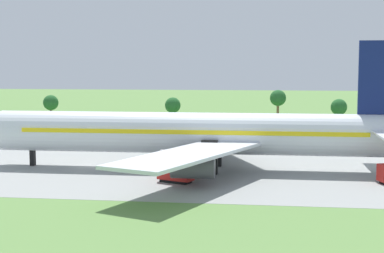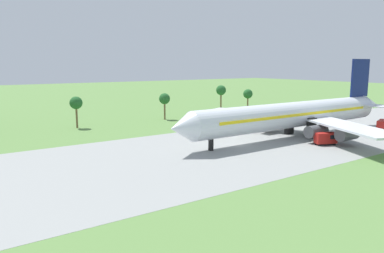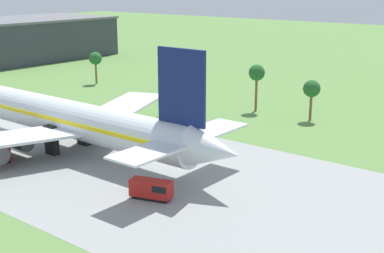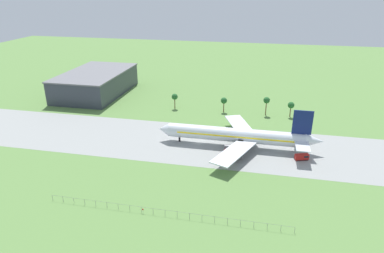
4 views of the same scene
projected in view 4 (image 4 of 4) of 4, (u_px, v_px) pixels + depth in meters
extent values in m
plane|color=#5B8442|center=(198.00, 143.00, 159.12)|extent=(600.00, 600.00, 0.00)
cube|color=gray|center=(198.00, 143.00, 159.12)|extent=(320.00, 44.00, 0.02)
cylinder|color=silver|center=(234.00, 135.00, 153.87)|extent=(60.81, 6.29, 6.29)
cone|color=silver|center=(164.00, 129.00, 160.19)|extent=(5.04, 6.17, 6.17)
cone|color=silver|center=(314.00, 141.00, 147.09)|extent=(7.87, 5.98, 5.98)
cube|color=yellow|center=(234.00, 134.00, 153.69)|extent=(51.69, 6.42, 0.63)
cube|color=navy|center=(303.00, 122.00, 145.11)|extent=(8.18, 0.50, 10.70)
cube|color=silver|center=(301.00, 139.00, 147.97)|extent=(5.66, 25.18, 0.30)
cube|color=silver|center=(235.00, 151.00, 141.29)|extent=(18.13, 29.15, 0.44)
cube|color=silver|center=(240.00, 126.00, 166.68)|extent=(18.13, 29.15, 0.44)
cylinder|color=#4C4C51|center=(231.00, 148.00, 148.30)|extent=(5.66, 2.83, 2.83)
cylinder|color=#4C4C51|center=(236.00, 155.00, 142.13)|extent=(5.66, 2.83, 2.83)
cylinder|color=#4C4C51|center=(234.00, 134.00, 161.93)|extent=(5.66, 2.83, 2.83)
cylinder|color=#4C4C51|center=(241.00, 129.00, 167.12)|extent=(5.66, 2.83, 2.83)
cube|color=black|center=(180.00, 136.00, 159.98)|extent=(0.70, 0.90, 4.99)
cube|color=black|center=(240.00, 145.00, 151.37)|extent=(2.40, 1.20, 4.99)
cube|color=black|center=(241.00, 139.00, 157.62)|extent=(2.40, 1.20, 4.99)
cube|color=black|center=(229.00, 156.00, 146.75)|extent=(4.49, 3.26, 0.40)
cube|color=#B21E19|center=(230.00, 153.00, 146.21)|extent=(5.23, 3.72, 2.37)
cube|color=black|center=(232.00, 153.00, 145.37)|extent=(2.35, 2.54, 0.90)
cube|color=black|center=(301.00, 160.00, 143.86)|extent=(5.17, 3.22, 0.40)
cube|color=#B21E19|center=(302.00, 157.00, 143.34)|extent=(6.04, 3.68, 2.29)
cube|color=black|center=(306.00, 156.00, 143.36)|extent=(2.53, 2.56, 0.90)
cylinder|color=slate|center=(52.00, 198.00, 116.77)|extent=(0.10, 0.10, 2.10)
cylinder|color=slate|center=(63.00, 199.00, 116.00)|extent=(0.10, 0.10, 2.10)
cylinder|color=slate|center=(74.00, 200.00, 115.24)|extent=(0.10, 0.10, 2.10)
cylinder|color=slate|center=(85.00, 202.00, 114.47)|extent=(0.10, 0.10, 2.10)
cylinder|color=slate|center=(96.00, 203.00, 113.70)|extent=(0.10, 0.10, 2.10)
cylinder|color=slate|center=(107.00, 205.00, 112.93)|extent=(0.10, 0.10, 2.10)
cylinder|color=slate|center=(118.00, 206.00, 112.16)|extent=(0.10, 0.10, 2.10)
cylinder|color=slate|center=(130.00, 208.00, 111.39)|extent=(0.10, 0.10, 2.10)
cylinder|color=slate|center=(141.00, 209.00, 110.63)|extent=(0.10, 0.10, 2.10)
cylinder|color=slate|center=(153.00, 211.00, 109.86)|extent=(0.10, 0.10, 2.10)
cylinder|color=slate|center=(165.00, 213.00, 109.09)|extent=(0.10, 0.10, 2.10)
cylinder|color=slate|center=(177.00, 214.00, 108.32)|extent=(0.10, 0.10, 2.10)
cylinder|color=slate|center=(190.00, 216.00, 107.55)|extent=(0.10, 0.10, 2.10)
cylinder|color=slate|center=(202.00, 218.00, 106.78)|extent=(0.10, 0.10, 2.10)
cylinder|color=slate|center=(215.00, 219.00, 106.02)|extent=(0.10, 0.10, 2.10)
cylinder|color=slate|center=(228.00, 221.00, 105.25)|extent=(0.10, 0.10, 2.10)
cylinder|color=slate|center=(241.00, 223.00, 104.48)|extent=(0.10, 0.10, 2.10)
cylinder|color=slate|center=(254.00, 225.00, 103.71)|extent=(0.10, 0.10, 2.10)
cylinder|color=slate|center=(267.00, 226.00, 102.94)|extent=(0.10, 0.10, 2.10)
cylinder|color=slate|center=(281.00, 228.00, 102.17)|extent=(0.10, 0.10, 2.10)
cylinder|color=slate|center=(295.00, 230.00, 101.41)|extent=(0.10, 0.10, 2.10)
cylinder|color=slate|center=(165.00, 210.00, 108.70)|extent=(80.00, 0.06, 0.06)
cylinder|color=gray|center=(143.00, 211.00, 110.33)|extent=(0.08, 0.08, 1.60)
cube|color=red|center=(143.00, 209.00, 110.08)|extent=(0.44, 0.03, 0.56)
cube|color=#333842|center=(96.00, 83.00, 228.53)|extent=(36.00, 60.00, 14.03)
cube|color=slate|center=(95.00, 72.00, 225.67)|extent=(36.72, 61.20, 0.80)
cylinder|color=brown|center=(290.00, 111.00, 189.66)|extent=(0.56, 0.56, 6.18)
sphere|color=#235B28|center=(291.00, 105.00, 188.23)|extent=(3.60, 3.60, 3.60)
cylinder|color=brown|center=(266.00, 108.00, 191.85)|extent=(0.56, 0.56, 8.11)
sphere|color=#235B28|center=(267.00, 100.00, 190.05)|extent=(3.60, 3.60, 3.60)
cylinder|color=brown|center=(175.00, 103.00, 202.30)|extent=(0.56, 0.56, 6.62)
sphere|color=#235B28|center=(175.00, 97.00, 200.79)|extent=(3.60, 3.60, 3.60)
cylinder|color=brown|center=(224.00, 107.00, 196.78)|extent=(0.56, 0.56, 6.27)
sphere|color=#235B28|center=(224.00, 101.00, 195.34)|extent=(3.60, 3.60, 3.60)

